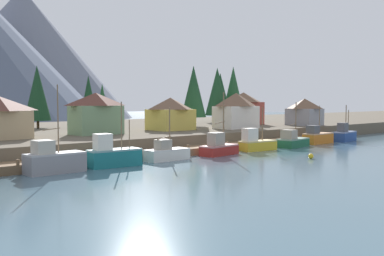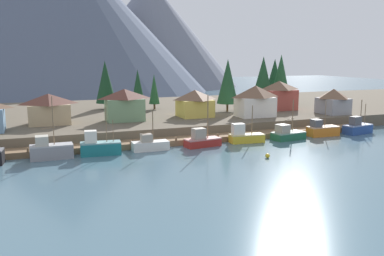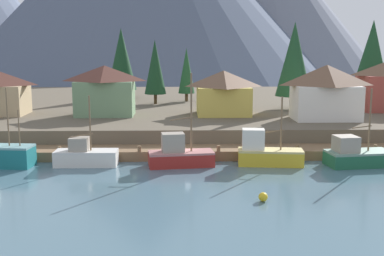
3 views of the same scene
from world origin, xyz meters
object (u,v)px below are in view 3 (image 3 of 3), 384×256
at_px(fishing_boat_white, 85,156).
at_px(channel_buoy, 263,197).
at_px(conifer_back_right, 294,59).
at_px(conifer_far_left, 155,67).
at_px(house_yellow, 223,92).
at_px(conifer_mid_left, 372,56).
at_px(conifer_near_left, 122,59).
at_px(conifer_centre, 186,71).
at_px(fishing_boat_green, 357,155).
at_px(house_white, 326,92).
at_px(fishing_boat_red, 179,155).
at_px(fishing_boat_yellow, 267,153).
at_px(house_green, 105,90).

xyz_separation_m(fishing_boat_white, channel_buoy, (15.49, -11.65, -0.62)).
xyz_separation_m(conifer_back_right, conifer_far_left, (-20.04, 6.86, -1.37)).
bearing_deg(house_yellow, conifer_mid_left, 26.96).
xyz_separation_m(fishing_boat_white, conifer_near_left, (-0.75, 38.18, 8.26)).
relative_size(fishing_boat_white, channel_buoy, 9.80).
xyz_separation_m(house_yellow, conifer_mid_left, (24.26, 12.34, 4.40)).
bearing_deg(conifer_centre, fishing_boat_green, -64.50).
bearing_deg(fishing_boat_white, house_white, 25.50).
bearing_deg(house_yellow, conifer_back_right, 27.21).
bearing_deg(house_white, fishing_boat_white, -154.88).
height_order(conifer_centre, channel_buoy, conifer_centre).
bearing_deg(fishing_boat_green, channel_buoy, -142.78).
height_order(fishing_boat_red, channel_buoy, fishing_boat_red).
bearing_deg(house_white, conifer_far_left, 142.06).
relative_size(fishing_boat_yellow, channel_buoy, 9.63).
height_order(fishing_boat_white, conifer_mid_left, conifer_mid_left).
bearing_deg(house_white, channel_buoy, -115.59).
bearing_deg(house_green, conifer_far_left, 65.21).
bearing_deg(conifer_near_left, house_white, -42.33).
height_order(conifer_mid_left, channel_buoy, conifer_mid_left).
bearing_deg(fishing_boat_white, conifer_far_left, 80.09).
height_order(conifer_near_left, conifer_centre, conifer_near_left).
xyz_separation_m(conifer_near_left, conifer_far_left, (6.15, -8.46, -0.98)).
bearing_deg(conifer_mid_left, conifer_far_left, -179.83).
height_order(fishing_boat_white, house_white, house_white).
xyz_separation_m(fishing_boat_green, conifer_far_left, (-21.03, 30.47, 7.21)).
relative_size(fishing_boat_green, conifer_mid_left, 0.58).
bearing_deg(fishing_boat_yellow, conifer_mid_left, 60.22).
bearing_deg(fishing_boat_red, house_yellow, 64.40).
relative_size(fishing_boat_red, channel_buoy, 12.86).
distance_m(house_white, conifer_far_left, 27.71).
distance_m(house_white, conifer_centre, 26.45).
height_order(fishing_boat_yellow, conifer_mid_left, conifer_mid_left).
height_order(house_white, conifer_mid_left, conifer_mid_left).
xyz_separation_m(fishing_boat_yellow, conifer_back_right, (7.72, 23.08, 8.42)).
height_order(conifer_centre, conifer_far_left, conifer_far_left).
height_order(fishing_boat_white, channel_buoy, fishing_boat_white).
distance_m(fishing_boat_white, house_yellow, 23.46).
relative_size(conifer_near_left, conifer_centre, 1.38).
distance_m(fishing_boat_red, channel_buoy, 12.85).
distance_m(house_green, conifer_centre, 19.49).
xyz_separation_m(conifer_far_left, channel_buoy, (10.10, -41.37, -7.90)).
height_order(fishing_boat_red, fishing_boat_yellow, fishing_boat_red).
relative_size(conifer_centre, conifer_far_left, 0.87).
bearing_deg(house_green, fishing_boat_white, -88.26).
relative_size(fishing_boat_yellow, conifer_near_left, 0.56).
xyz_separation_m(fishing_boat_white, conifer_centre, (10.30, 33.05, 6.52)).
bearing_deg(conifer_far_left, house_green, -114.79).
relative_size(fishing_boat_white, house_green, 0.88).
bearing_deg(fishing_boat_green, conifer_back_right, 84.70).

